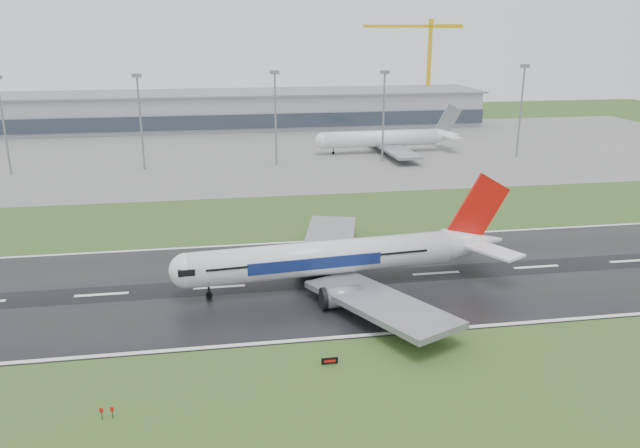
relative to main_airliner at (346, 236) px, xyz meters
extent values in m
plane|color=#2E4E1C|center=(-22.36, 2.23, -9.10)|extent=(520.00, 520.00, 0.00)
cube|color=black|center=(-22.36, 2.23, -9.05)|extent=(400.00, 45.00, 0.10)
cube|color=slate|center=(-22.36, 127.23, -9.06)|extent=(400.00, 130.00, 0.08)
cube|color=#8F939A|center=(-22.36, 187.23, -1.60)|extent=(240.00, 36.00, 15.00)
cylinder|color=gray|center=(-85.37, 102.23, 5.35)|extent=(0.64, 0.64, 28.90)
cylinder|color=gray|center=(-44.98, 102.23, 5.37)|extent=(0.64, 0.64, 28.93)
cylinder|color=gray|center=(-2.52, 102.23, 5.61)|extent=(0.64, 0.64, 29.41)
cylinder|color=gray|center=(33.53, 102.23, 5.44)|extent=(0.64, 0.64, 29.08)
cylinder|color=gray|center=(82.26, 102.23, 6.18)|extent=(0.64, 0.64, 30.57)
camera|label=1|loc=(-21.31, -101.56, 35.09)|focal=35.24mm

